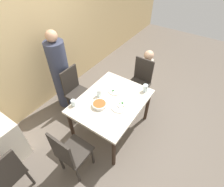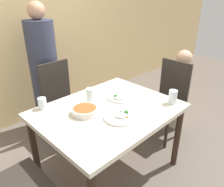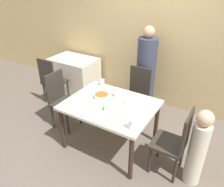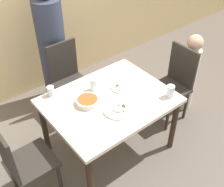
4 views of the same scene
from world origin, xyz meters
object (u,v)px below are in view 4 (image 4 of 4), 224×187
(chair_child_spot, at_px, (174,83))
(bowl_curry, at_px, (88,101))
(chair_adult_spot, at_px, (69,78))
(plate_rice_adult, at_px, (121,87))
(person_child, at_px, (189,74))
(glass_water_tall, at_px, (170,91))
(person_adult, at_px, (53,51))

(chair_child_spot, relative_size, bowl_curry, 4.19)
(chair_child_spot, height_order, bowl_curry, chair_child_spot)
(chair_adult_spot, relative_size, plate_rice_adult, 4.20)
(chair_adult_spot, bearing_deg, bowl_curry, -106.93)
(person_child, distance_m, glass_water_tall, 0.83)
(chair_child_spot, distance_m, bowl_curry, 1.19)
(person_adult, xyz_separation_m, bowl_curry, (-0.23, -1.08, 0.02))
(bowl_curry, bearing_deg, person_child, -5.01)
(person_adult, xyz_separation_m, glass_water_tall, (0.48, -1.51, 0.06))
(bowl_curry, bearing_deg, glass_water_tall, -31.14)
(chair_adult_spot, xyz_separation_m, person_adult, (0.00, 0.34, 0.22))
(chair_child_spot, relative_size, glass_water_tall, 7.38)
(plate_rice_adult, xyz_separation_m, glass_water_tall, (0.29, -0.41, 0.05))
(plate_rice_adult, bearing_deg, chair_adult_spot, 103.93)
(person_adult, height_order, bowl_curry, person_adult)
(person_child, height_order, bowl_curry, person_child)
(glass_water_tall, bearing_deg, chair_adult_spot, 112.32)
(chair_adult_spot, bearing_deg, person_child, -35.77)
(chair_child_spot, xyz_separation_m, glass_water_tall, (-0.45, -0.30, 0.28))
(chair_child_spot, xyz_separation_m, plate_rice_adult, (-0.75, 0.11, 0.23))
(person_child, bearing_deg, glass_water_tall, -157.44)
(person_adult, relative_size, bowl_curry, 6.99)
(plate_rice_adult, relative_size, glass_water_tall, 1.76)
(person_adult, bearing_deg, person_child, -45.01)
(bowl_curry, distance_m, glass_water_tall, 0.83)
(glass_water_tall, bearing_deg, person_adult, 107.68)
(person_child, distance_m, plate_rice_adult, 1.05)
(person_child, xyz_separation_m, bowl_curry, (-1.43, 0.13, 0.24))
(person_child, bearing_deg, bowl_curry, 174.99)
(person_child, bearing_deg, plate_rice_adult, 173.72)
(chair_child_spot, distance_m, glass_water_tall, 0.61)
(chair_adult_spot, relative_size, bowl_curry, 4.19)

